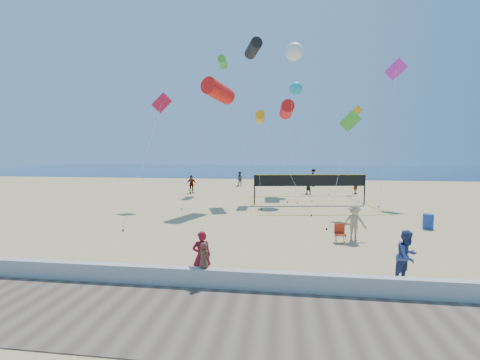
# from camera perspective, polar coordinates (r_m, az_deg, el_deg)

# --- Properties ---
(ground) EXTENTS (120.00, 120.00, 0.00)m
(ground) POSITION_cam_1_polar(r_m,az_deg,el_deg) (13.54, 5.24, -13.73)
(ground) COLOR #D6B479
(ground) RESTS_ON ground
(ocean) EXTENTS (140.00, 50.00, 0.03)m
(ocean) POSITION_cam_1_polar(r_m,az_deg,el_deg) (74.93, 7.09, 1.80)
(ocean) COLOR navy
(ocean) RESTS_ON ground
(seawall) EXTENTS (32.00, 0.30, 0.60)m
(seawall) POSITION_cam_1_polar(r_m,az_deg,el_deg) (10.63, 4.60, -17.42)
(seawall) COLOR beige
(seawall) RESTS_ON ground
(boardwalk) EXTENTS (32.00, 3.60, 0.03)m
(boardwalk) POSITION_cam_1_polar(r_m,az_deg,el_deg) (8.96, 3.88, -24.02)
(boardwalk) COLOR brown
(boardwalk) RESTS_ON ground
(woman) EXTENTS (0.72, 0.58, 1.71)m
(woman) POSITION_cam_1_polar(r_m,az_deg,el_deg) (11.17, -6.83, -13.27)
(woman) COLOR maroon
(woman) RESTS_ON ground
(toddler) EXTENTS (0.49, 0.44, 0.84)m
(toddler) POSITION_cam_1_polar(r_m,az_deg,el_deg) (10.71, -6.46, -13.14)
(toddler) COLOR brown
(toddler) RESTS_ON seawall
(bystander_a) EXTENTS (1.08, 1.04, 1.76)m
(bystander_a) POSITION_cam_1_polar(r_m,az_deg,el_deg) (12.33, 27.56, -11.93)
(bystander_a) COLOR navy
(bystander_a) RESTS_ON ground
(bystander_b) EXTENTS (1.22, 0.77, 1.81)m
(bystander_b) POSITION_cam_1_polar(r_m,az_deg,el_deg) (16.71, 19.65, -7.14)
(bystander_b) COLOR tan
(bystander_b) RESTS_ON ground
(far_person_0) EXTENTS (1.18, 0.92, 1.87)m
(far_person_0) POSITION_cam_1_polar(r_m,az_deg,el_deg) (33.68, -8.66, -0.75)
(far_person_0) COLOR gray
(far_person_0) RESTS_ON ground
(far_person_1) EXTENTS (1.55, 1.13, 1.62)m
(far_person_1) POSITION_cam_1_polar(r_m,az_deg,el_deg) (33.21, 12.06, -1.11)
(far_person_1) COLOR gray
(far_person_1) RESTS_ON ground
(far_person_2) EXTENTS (0.54, 0.73, 1.82)m
(far_person_2) POSITION_cam_1_polar(r_m,az_deg,el_deg) (35.15, 19.89, -0.80)
(far_person_2) COLOR gray
(far_person_2) RESTS_ON ground
(far_person_3) EXTENTS (0.99, 0.85, 1.78)m
(far_person_3) POSITION_cam_1_polar(r_m,az_deg,el_deg) (39.92, 0.01, 0.16)
(far_person_3) COLOR gray
(far_person_3) RESTS_ON ground
(far_person_4) EXTENTS (0.75, 1.23, 1.84)m
(far_person_4) POSITION_cam_1_polar(r_m,az_deg,el_deg) (46.27, 12.93, 0.76)
(far_person_4) COLOR gray
(far_person_4) RESTS_ON ground
(camp_chair) EXTENTS (0.50, 0.62, 1.01)m
(camp_chair) POSITION_cam_1_polar(r_m,az_deg,el_deg) (16.30, 17.33, -8.81)
(camp_chair) COLOR red
(camp_chair) RESTS_ON ground
(trash_barrel) EXTENTS (0.70, 0.70, 0.84)m
(trash_barrel) POSITION_cam_1_polar(r_m,az_deg,el_deg) (21.15, 30.45, -6.35)
(trash_barrel) COLOR #173F97
(trash_barrel) RESTS_ON ground
(volleyball_net) EXTENTS (10.64, 10.51, 2.49)m
(volleyball_net) POSITION_cam_1_polar(r_m,az_deg,el_deg) (26.86, 12.32, -0.65)
(volleyball_net) COLOR black
(volleyball_net) RESTS_ON ground
(kite_0) EXTENTS (3.72, 3.32, 9.74)m
(kite_0) POSITION_cam_1_polar(r_m,az_deg,el_deg) (25.25, -3.88, 15.46)
(kite_0) COLOR red
(kite_0) RESTS_ON ground
(kite_1) EXTENTS (2.12, 7.05, 14.18)m
(kite_1) POSITION_cam_1_polar(r_m,az_deg,el_deg) (30.90, 2.38, 22.32)
(kite_1) COLOR black
(kite_1) RESTS_ON ground
(kite_2) EXTENTS (4.38, 6.87, 7.76)m
(kite_2) POSITION_cam_1_polar(r_m,az_deg,el_deg) (27.80, 3.61, 11.07)
(kite_2) COLOR orange
(kite_2) RESTS_ON ground
(kite_3) EXTENTS (1.74, 8.65, 8.98)m
(kite_3) POSITION_cam_1_polar(r_m,az_deg,el_deg) (26.13, -14.03, 12.25)
(kite_3) COLOR red
(kite_3) RESTS_ON ground
(kite_4) EXTENTS (2.84, 5.28, 7.16)m
(kite_4) POSITION_cam_1_polar(r_m,az_deg,el_deg) (23.14, 18.79, 8.99)
(kite_4) COLOR green
(kite_4) RESTS_ON ground
(kite_5) EXTENTS (2.80, 3.45, 12.15)m
(kite_5) POSITION_cam_1_polar(r_m,az_deg,el_deg) (31.11, 25.87, 16.35)
(kite_5) COLOR #E12CB6
(kite_5) RESTS_ON ground
(kite_6) EXTENTS (2.01, 4.33, 14.17)m
(kite_6) POSITION_cam_1_polar(r_m,az_deg,el_deg) (31.71, 9.61, 21.56)
(kite_6) COLOR white
(kite_6) RESTS_ON ground
(kite_7) EXTENTS (2.00, 7.42, 11.57)m
(kite_7) POSITION_cam_1_polar(r_m,az_deg,el_deg) (35.20, 9.91, 15.74)
(kite_7) COLOR #1CBADB
(kite_7) RESTS_ON ground
(kite_8) EXTENTS (4.38, 4.53, 14.63)m
(kite_8) POSITION_cam_1_polar(r_m,az_deg,el_deg) (37.37, -3.09, 20.16)
(kite_8) COLOR green
(kite_8) RESTS_ON ground
(kite_9) EXTENTS (3.93, 3.99, 9.31)m
(kite_9) POSITION_cam_1_polar(r_m,az_deg,el_deg) (37.05, 19.69, 10.44)
(kite_9) COLOR orange
(kite_9) RESTS_ON ground
(kite_10) EXTENTS (1.69, 7.59, 9.34)m
(kite_10) POSITION_cam_1_polar(r_m,az_deg,el_deg) (33.12, 8.30, 12.26)
(kite_10) COLOR red
(kite_10) RESTS_ON ground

